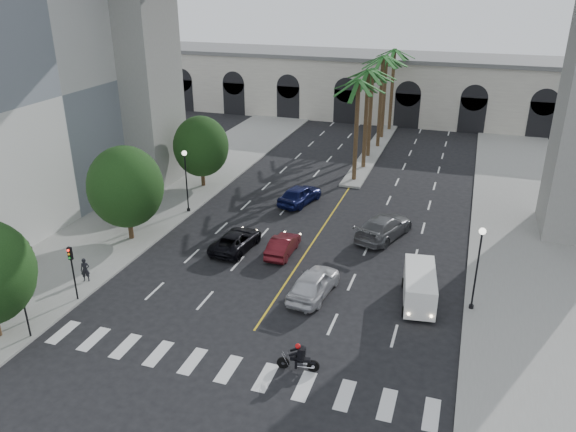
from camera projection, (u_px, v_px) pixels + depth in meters
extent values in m
plane|color=black|center=(240.00, 352.00, 29.52)|extent=(140.00, 140.00, 0.00)
cube|color=gray|center=(145.00, 211.00, 46.91)|extent=(8.00, 100.00, 0.15)
cube|color=gray|center=(529.00, 265.00, 38.19)|extent=(8.00, 100.00, 0.15)
cube|color=gray|center=(373.00, 151.00, 62.57)|extent=(2.00, 24.00, 0.20)
cube|color=silver|center=(398.00, 89.00, 75.83)|extent=(70.00, 10.00, 8.00)
cube|color=slate|center=(400.00, 57.00, 74.15)|extent=(71.00, 10.50, 0.50)
cube|color=gray|center=(141.00, 70.00, 49.93)|extent=(5.00, 6.00, 20.80)
cylinder|color=#47331E|center=(356.00, 133.00, 52.02)|extent=(0.40, 0.40, 9.50)
cylinder|color=#47331E|center=(366.00, 121.00, 55.42)|extent=(0.40, 0.40, 9.80)
cylinder|color=#47331E|center=(370.00, 115.00, 59.09)|extent=(0.40, 0.40, 9.30)
cylinder|color=#47331E|center=(380.00, 104.00, 62.31)|extent=(0.40, 0.40, 10.10)
cylinder|color=#47331E|center=(384.00, 99.00, 65.96)|extent=(0.40, 0.40, 9.60)
cylinder|color=#47331E|center=(392.00, 91.00, 69.30)|extent=(0.40, 0.40, 9.90)
cylinder|color=#382616|center=(130.00, 225.00, 41.52)|extent=(0.36, 0.36, 2.45)
ellipsoid|color=black|center=(126.00, 187.00, 40.33)|extent=(5.44, 5.44, 5.98)
cylinder|color=#382616|center=(203.00, 175.00, 52.00)|extent=(0.36, 0.36, 2.27)
ellipsoid|color=black|center=(201.00, 146.00, 50.90)|extent=(5.04, 5.04, 5.54)
cylinder|color=black|center=(189.00, 211.00, 46.69)|extent=(0.28, 0.28, 0.36)
cylinder|color=black|center=(187.00, 183.00, 45.73)|extent=(0.11, 0.11, 5.00)
sphere|color=white|center=(184.00, 153.00, 44.72)|extent=(0.40, 0.40, 0.40)
cylinder|color=black|center=(471.00, 308.00, 33.10)|extent=(0.28, 0.28, 0.36)
cylinder|color=black|center=(476.00, 272.00, 32.14)|extent=(0.11, 0.11, 5.00)
sphere|color=white|center=(483.00, 231.00, 31.13)|extent=(0.40, 0.40, 0.40)
cylinder|color=black|center=(25.00, 311.00, 29.93)|extent=(0.10, 0.10, 3.50)
cube|color=black|center=(20.00, 287.00, 29.33)|extent=(0.25, 0.18, 0.80)
cylinder|color=black|center=(74.00, 276.00, 33.41)|extent=(0.10, 0.10, 3.50)
cube|color=black|center=(70.00, 253.00, 32.82)|extent=(0.25, 0.18, 0.80)
cylinder|color=black|center=(283.00, 363.00, 28.18)|extent=(0.64, 0.20, 0.64)
cylinder|color=black|center=(313.00, 366.00, 27.94)|extent=(0.64, 0.20, 0.64)
cube|color=silver|center=(299.00, 363.00, 28.02)|extent=(0.46, 0.36, 0.28)
cube|color=black|center=(296.00, 358.00, 27.93)|extent=(0.61, 0.32, 0.21)
cube|color=black|center=(306.00, 360.00, 27.87)|extent=(0.51, 0.32, 0.13)
cylinder|color=black|center=(288.00, 353.00, 27.90)|extent=(0.12, 0.58, 0.03)
cube|color=black|center=(301.00, 353.00, 27.75)|extent=(0.33, 0.44, 0.55)
cube|color=black|center=(304.00, 352.00, 27.70)|extent=(0.19, 0.34, 0.40)
sphere|color=red|center=(298.00, 346.00, 27.63)|extent=(0.28, 0.28, 0.28)
imported|color=silver|center=(314.00, 283.00, 34.39)|extent=(2.53, 5.15, 1.69)
imported|color=#501016|center=(283.00, 245.00, 39.57)|extent=(1.46, 4.14, 1.36)
imported|color=black|center=(236.00, 240.00, 40.29)|extent=(2.65, 5.11, 1.38)
imported|color=slate|center=(384.00, 227.00, 42.04)|extent=(4.18, 6.38, 1.72)
imported|color=#0F1549|center=(300.00, 194.00, 48.27)|extent=(3.11, 5.26, 1.68)
cube|color=white|center=(419.00, 286.00, 33.49)|extent=(2.41, 5.00, 1.78)
cube|color=black|center=(421.00, 303.00, 31.35)|extent=(1.66, 0.44, 0.76)
cylinder|color=black|center=(404.00, 312.00, 32.44)|extent=(0.33, 0.65, 0.62)
cylinder|color=black|center=(434.00, 315.00, 32.15)|extent=(0.33, 0.65, 0.62)
cylinder|color=black|center=(404.00, 283.00, 35.49)|extent=(0.33, 0.65, 0.62)
cylinder|color=black|center=(431.00, 285.00, 35.20)|extent=(0.33, 0.65, 0.62)
imported|color=black|center=(85.00, 270.00, 35.75)|extent=(0.68, 0.58, 1.58)
imported|color=black|center=(28.00, 253.00, 37.75)|extent=(0.95, 0.81, 1.74)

